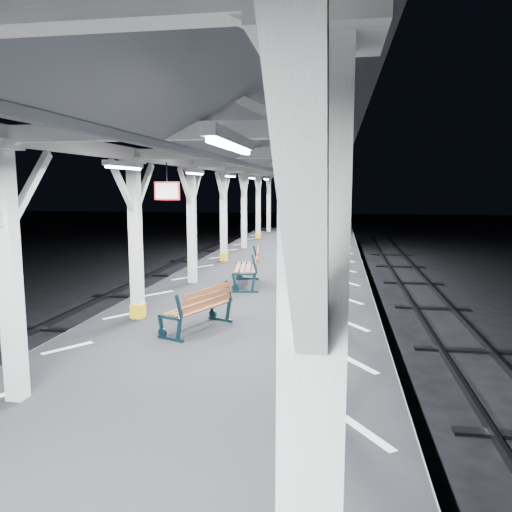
# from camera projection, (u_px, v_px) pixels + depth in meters

# --- Properties ---
(ground) EXTENTS (120.00, 120.00, 0.00)m
(ground) POSITION_uv_depth(u_px,v_px,m) (207.00, 414.00, 8.29)
(ground) COLOR black
(ground) RESTS_ON ground
(platform) EXTENTS (6.00, 50.00, 1.00)m
(platform) POSITION_uv_depth(u_px,v_px,m) (207.00, 385.00, 8.22)
(platform) COLOR black
(platform) RESTS_ON ground
(hazard_stripes_left) EXTENTS (1.00, 48.00, 0.01)m
(hazard_stripes_left) POSITION_uv_depth(u_px,v_px,m) (68.00, 348.00, 8.54)
(hazard_stripes_left) COLOR silver
(hazard_stripes_left) RESTS_ON platform
(hazard_stripes_right) EXTENTS (1.00, 48.00, 0.01)m
(hazard_stripes_right) POSITION_uv_depth(u_px,v_px,m) (359.00, 364.00, 7.76)
(hazard_stripes_right) COLOR silver
(hazard_stripes_right) RESTS_ON platform
(canopy) EXTENTS (5.40, 49.00, 4.65)m
(canopy) POSITION_uv_depth(u_px,v_px,m) (203.00, 133.00, 7.64)
(canopy) COLOR silver
(canopy) RESTS_ON platform
(bench_mid) EXTENTS (1.14, 1.70, 0.87)m
(bench_mid) POSITION_uv_depth(u_px,v_px,m) (201.00, 307.00, 9.51)
(bench_mid) COLOR #10292F
(bench_mid) RESTS_ON platform
(bench_far) EXTENTS (0.97, 1.98, 1.03)m
(bench_far) POSITION_uv_depth(u_px,v_px,m) (250.00, 266.00, 13.77)
(bench_far) COLOR #10292F
(bench_far) RESTS_ON platform
(bench_extra) EXTENTS (0.87, 1.94, 1.02)m
(bench_extra) POSITION_uv_depth(u_px,v_px,m) (291.00, 229.00, 25.83)
(bench_extra) COLOR #10292F
(bench_extra) RESTS_ON platform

